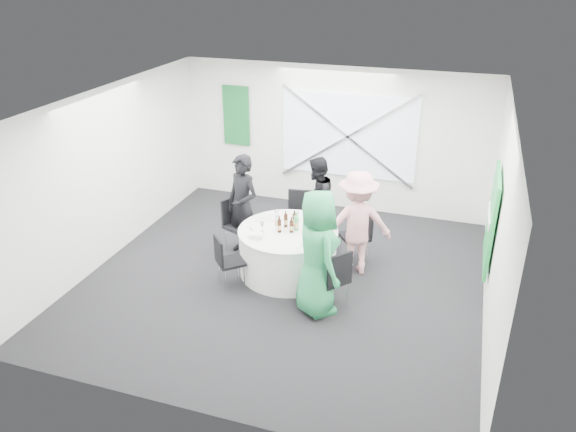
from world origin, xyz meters
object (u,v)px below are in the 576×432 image
(banquet_table, at_px, (288,251))
(person_man_back, at_px, (317,200))
(clear_water_bottle, at_px, (277,221))
(chair_front_left, at_px, (226,258))
(chair_back_right, at_px, (360,231))
(person_woman_green, at_px, (317,253))
(person_woman_pink, at_px, (357,223))
(chair_back, at_px, (299,213))
(chair_back_left, at_px, (236,220))
(green_water_bottle, at_px, (296,223))
(person_man_back_left, at_px, (243,206))
(chair_front_right, at_px, (334,276))

(banquet_table, height_order, person_man_back, person_man_back)
(clear_water_bottle, bearing_deg, chair_front_left, -130.35)
(person_man_back, bearing_deg, chair_back_right, 64.81)
(banquet_table, distance_m, person_woman_green, 1.23)
(chair_front_left, height_order, person_woman_pink, person_woman_pink)
(chair_back, xyz_separation_m, chair_back_left, (-0.95, -0.58, -0.02))
(person_woman_pink, bearing_deg, person_woman_green, 55.59)
(green_water_bottle, bearing_deg, banquet_table, -163.69)
(chair_back_right, bearing_deg, chair_back_left, -120.06)
(person_man_back_left, distance_m, person_woman_pink, 1.93)
(chair_back_right, distance_m, person_man_back_left, 1.97)
(chair_back_left, relative_size, person_woman_pink, 0.54)
(person_man_back_left, height_order, person_woman_pink, person_man_back_left)
(person_man_back_left, relative_size, clear_water_bottle, 5.65)
(banquet_table, bearing_deg, chair_back_left, 155.93)
(person_woman_pink, height_order, person_woman_green, person_woman_green)
(chair_front_right, relative_size, person_man_back_left, 0.55)
(chair_back_right, relative_size, green_water_bottle, 3.12)
(banquet_table, distance_m, person_woman_pink, 1.17)
(chair_back_right, xyz_separation_m, person_man_back, (-0.88, 0.51, 0.22))
(banquet_table, bearing_deg, green_water_bottle, 16.31)
(person_man_back_left, bearing_deg, chair_front_right, -8.33)
(chair_back_left, xyz_separation_m, person_man_back_left, (0.18, -0.08, 0.33))
(chair_back_right, relative_size, chair_front_left, 1.11)
(chair_back, distance_m, chair_front_right, 2.15)
(person_man_back_left, relative_size, person_woman_green, 0.95)
(person_man_back, relative_size, person_woman_green, 0.84)
(person_man_back_left, bearing_deg, clear_water_bottle, -4.57)
(chair_back_left, bearing_deg, green_water_bottle, -86.34)
(person_woman_green, bearing_deg, chair_back_right, -49.70)
(person_man_back, xyz_separation_m, clear_water_bottle, (-0.29, -1.25, 0.11))
(chair_front_right, distance_m, person_woman_green, 0.44)
(chair_back_left, relative_size, person_man_back_left, 0.53)
(chair_front_right, distance_m, person_man_back_left, 2.23)
(person_woman_green, bearing_deg, green_water_bottle, -6.41)
(chair_back_left, bearing_deg, chair_front_left, -139.72)
(banquet_table, height_order, person_woman_pink, person_woman_pink)
(person_woman_pink, bearing_deg, clear_water_bottle, -3.00)
(person_woman_green, height_order, clear_water_bottle, person_woman_green)
(person_woman_green, xyz_separation_m, clear_water_bottle, (-0.88, 0.86, -0.04))
(chair_back_left, xyz_separation_m, green_water_bottle, (1.23, -0.46, 0.34))
(banquet_table, relative_size, person_man_back, 1.02)
(chair_back_right, bearing_deg, person_woman_green, -46.91)
(chair_back_right, height_order, person_woman_pink, person_woman_pink)
(chair_front_right, relative_size, green_water_bottle, 3.18)
(banquet_table, xyz_separation_m, person_man_back, (0.11, 1.25, 0.39))
(chair_back, height_order, chair_front_left, chair_back)
(chair_back, xyz_separation_m, clear_water_bottle, (-0.02, -1.07, 0.33))
(chair_front_right, bearing_deg, chair_back_left, -82.33)
(person_woman_pink, height_order, clear_water_bottle, person_woman_pink)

